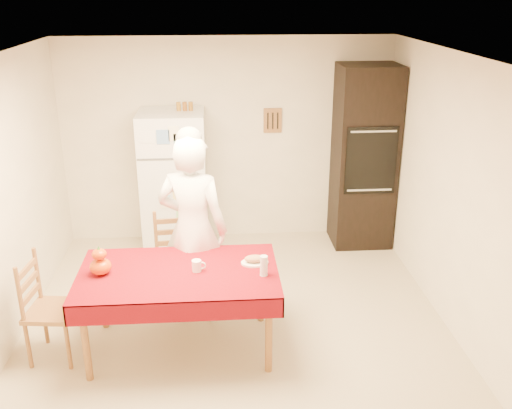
{
  "coord_description": "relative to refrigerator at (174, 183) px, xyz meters",
  "views": [
    {
      "loc": [
        -0.16,
        -4.55,
        3.04
      ],
      "look_at": [
        0.19,
        0.2,
        1.2
      ],
      "focal_mm": 40.0,
      "sensor_mm": 36.0,
      "label": 1
    }
  ],
  "objects": [
    {
      "name": "bread_loaf",
      "position": [
        0.81,
        -1.99,
        -0.04
      ],
      "size": [
        0.18,
        0.1,
        0.06
      ],
      "primitive_type": "ellipsoid",
      "color": "tan",
      "rests_on": "bread_plate"
    },
    {
      "name": "room_shell",
      "position": [
        0.65,
        -1.88,
        0.77
      ],
      "size": [
        4.02,
        4.52,
        2.51
      ],
      "color": "beige",
      "rests_on": "ground"
    },
    {
      "name": "spice_jar_right",
      "position": [
        0.23,
        0.05,
        0.9
      ],
      "size": [
        0.05,
        0.05,
        0.1
      ],
      "primitive_type": "cylinder",
      "color": "brown",
      "rests_on": "refrigerator"
    },
    {
      "name": "pumpkin_lower",
      "position": [
        -0.5,
        -2.07,
        -0.02
      ],
      "size": [
        0.18,
        0.18,
        0.14
      ],
      "primitive_type": "ellipsoid",
      "color": "#C84C04",
      "rests_on": "dining_table"
    },
    {
      "name": "refrigerator",
      "position": [
        0.0,
        0.0,
        0.0
      ],
      "size": [
        0.75,
        0.74,
        1.7
      ],
      "color": "white",
      "rests_on": "floor"
    },
    {
      "name": "spice_jar_left",
      "position": [
        0.09,
        0.05,
        0.9
      ],
      "size": [
        0.05,
        0.05,
        0.1
      ],
      "primitive_type": "cylinder",
      "color": "#92621A",
      "rests_on": "refrigerator"
    },
    {
      "name": "chair_far",
      "position": [
        0.06,
        -1.25,
        -0.34
      ],
      "size": [
        0.46,
        0.44,
        0.95
      ],
      "rotation": [
        0.0,
        0.0,
        0.1
      ],
      "color": "brown",
      "rests_on": "floor"
    },
    {
      "name": "seated_woman",
      "position": [
        0.27,
        -1.54,
        0.06
      ],
      "size": [
        0.77,
        0.62,
        1.83
      ],
      "primitive_type": "imported",
      "rotation": [
        0.0,
        0.0,
        2.83
      ],
      "color": "white",
      "rests_on": "floor"
    },
    {
      "name": "chair_left",
      "position": [
        -0.99,
        -2.11,
        -0.34
      ],
      "size": [
        0.45,
        0.46,
        0.95
      ],
      "rotation": [
        0.0,
        0.0,
        1.45
      ],
      "color": "brown",
      "rests_on": "floor"
    },
    {
      "name": "wine_glass",
      "position": [
        0.87,
        -2.2,
        -0.0
      ],
      "size": [
        0.07,
        0.07,
        0.18
      ],
      "primitive_type": "cylinder",
      "color": "silver",
      "rests_on": "dining_table"
    },
    {
      "name": "dining_table",
      "position": [
        0.15,
        -2.08,
        -0.16
      ],
      "size": [
        1.7,
        1.0,
        0.76
      ],
      "color": "brown",
      "rests_on": "floor"
    },
    {
      "name": "pumpkin_upper",
      "position": [
        -0.5,
        -2.07,
        0.1
      ],
      "size": [
        0.12,
        0.12,
        0.09
      ],
      "primitive_type": "ellipsoid",
      "color": "#CC4304",
      "rests_on": "pumpkin_lower"
    },
    {
      "name": "floor",
      "position": [
        0.65,
        -1.88,
        -0.85
      ],
      "size": [
        4.5,
        4.5,
        0.0
      ],
      "primitive_type": "plane",
      "color": "#C1A98B",
      "rests_on": "ground"
    },
    {
      "name": "spice_jar_mid",
      "position": [
        0.16,
        0.05,
        0.9
      ],
      "size": [
        0.05,
        0.05,
        0.1
      ],
      "primitive_type": "cylinder",
      "color": "brown",
      "rests_on": "refrigerator"
    },
    {
      "name": "bread_plate",
      "position": [
        0.81,
        -1.99,
        -0.08
      ],
      "size": [
        0.24,
        0.24,
        0.02
      ],
      "primitive_type": "cylinder",
      "color": "white",
      "rests_on": "dining_table"
    },
    {
      "name": "oven_cabinet",
      "position": [
        2.28,
        0.05,
        0.25
      ],
      "size": [
        0.7,
        0.62,
        2.2
      ],
      "color": "black",
      "rests_on": "floor"
    },
    {
      "name": "coffee_mug",
      "position": [
        0.31,
        -2.08,
        -0.04
      ],
      "size": [
        0.08,
        0.08,
        0.1
      ],
      "primitive_type": "cylinder",
      "color": "white",
      "rests_on": "dining_table"
    }
  ]
}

